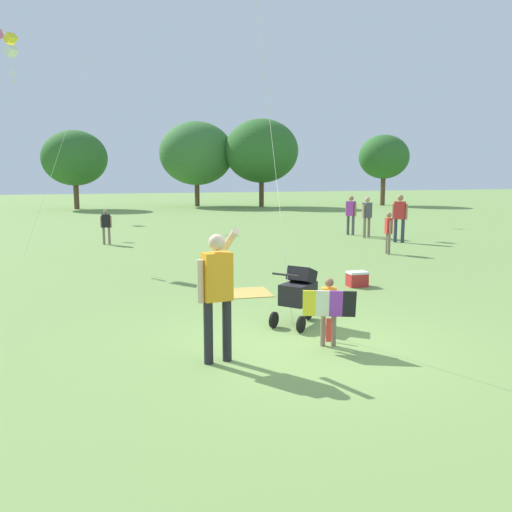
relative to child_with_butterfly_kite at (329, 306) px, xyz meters
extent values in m
plane|color=#75994C|center=(-0.29, 0.13, -0.64)|extent=(120.00, 120.00, 0.00)
cylinder|color=brown|center=(-4.37, 33.29, 0.24)|extent=(0.36, 0.36, 1.75)
ellipsoid|color=#2D6628|center=(-4.37, 33.29, 2.90)|extent=(4.47, 4.02, 3.80)
cylinder|color=brown|center=(4.32, 34.07, 0.23)|extent=(0.36, 0.36, 1.73)
ellipsoid|color=#387033|center=(4.32, 34.07, 3.32)|extent=(5.55, 4.99, 4.71)
cylinder|color=brown|center=(8.85, 32.23, 0.32)|extent=(0.36, 0.36, 1.91)
ellipsoid|color=#2D6628|center=(8.85, 32.23, 3.48)|extent=(5.50, 4.95, 4.67)
cylinder|color=brown|center=(18.33, 31.04, 0.44)|extent=(0.36, 0.36, 2.15)
ellipsoid|color=#2D6628|center=(18.33, 31.04, 3.09)|extent=(3.94, 3.54, 3.35)
cylinder|color=#7F705B|center=(0.09, 0.00, -0.38)|extent=(0.08, 0.08, 0.52)
cylinder|color=#7F705B|center=(-0.06, 0.06, -0.38)|extent=(0.08, 0.08, 0.52)
cube|color=orange|center=(0.01, 0.03, 0.08)|extent=(0.26, 0.22, 0.39)
cylinder|color=brown|center=(0.15, -0.02, 0.05)|extent=(0.06, 0.06, 0.35)
cylinder|color=brown|center=(-0.12, 0.09, 0.05)|extent=(0.06, 0.06, 0.35)
sphere|color=brown|center=(0.01, 0.03, 0.35)|extent=(0.13, 0.13, 0.13)
cube|color=black|center=(0.22, -0.24, 0.07)|extent=(0.24, 0.21, 0.42)
cube|color=purple|center=(0.04, -0.17, 0.07)|extent=(0.24, 0.21, 0.42)
cube|color=white|center=(-0.14, -0.10, 0.07)|extent=(0.24, 0.21, 0.42)
cube|color=yellow|center=(-0.33, -0.02, 0.07)|extent=(0.24, 0.21, 0.42)
cube|color=red|center=(-0.06, -0.15, -0.33)|extent=(0.08, 0.04, 0.36)
cylinder|color=#232328|center=(-1.89, -0.21, -0.19)|extent=(0.13, 0.13, 0.89)
cylinder|color=#232328|center=(-1.62, -0.17, -0.19)|extent=(0.13, 0.13, 0.89)
cube|color=orange|center=(-1.76, -0.19, 0.58)|extent=(0.42, 0.30, 0.66)
cylinder|color=beige|center=(-2.00, -0.23, 0.54)|extent=(0.10, 0.10, 0.59)
cylinder|color=beige|center=(-1.54, -0.01, 1.04)|extent=(0.18, 0.55, 0.42)
sphere|color=beige|center=(-1.76, -0.19, 1.05)|extent=(0.23, 0.23, 0.23)
cylinder|color=black|center=(0.30, 1.54, -0.50)|extent=(0.24, 0.22, 0.28)
cylinder|color=black|center=(-0.47, 1.20, -0.50)|extent=(0.24, 0.22, 0.28)
cylinder|color=black|center=(-0.13, 0.81, -0.50)|extent=(0.24, 0.22, 0.28)
cube|color=black|center=(-0.01, 1.26, -0.08)|extent=(0.77, 0.75, 0.36)
cube|color=black|center=(0.08, 1.34, 0.22)|extent=(0.59, 0.59, 0.35)
cylinder|color=black|center=(-0.36, 0.95, 0.32)|extent=(0.35, 0.39, 0.04)
cylinder|color=silver|center=(-0.79, 0.65, 3.20)|extent=(1.44, 1.38, 7.68)
cube|color=yellow|center=(-5.46, 11.09, 5.90)|extent=(0.44, 0.44, 0.33)
cube|color=white|center=(-5.46, 11.09, 5.54)|extent=(0.44, 0.44, 0.33)
cube|color=white|center=(-5.51, 11.10, 5.12)|extent=(0.09, 0.09, 0.14)
cube|color=white|center=(-5.45, 11.05, 4.90)|extent=(0.08, 0.08, 0.14)
cube|color=white|center=(-5.43, 11.05, 4.68)|extent=(0.07, 0.07, 0.14)
cylinder|color=silver|center=(-4.24, 9.68, 2.45)|extent=(2.46, 2.85, 6.17)
cylinder|color=#7F705B|center=(5.74, 8.30, -0.30)|extent=(0.10, 0.10, 0.66)
cylinder|color=#7F705B|center=(5.69, 8.09, -0.30)|extent=(0.10, 0.10, 0.66)
cube|color=red|center=(5.71, 8.20, 0.27)|extent=(0.24, 0.32, 0.50)
cylinder|color=#A37556|center=(5.75, 8.37, 0.24)|extent=(0.07, 0.07, 0.44)
cylinder|color=#A37556|center=(5.67, 8.02, 0.24)|extent=(0.07, 0.07, 0.44)
sphere|color=#A37556|center=(5.71, 8.20, 0.62)|extent=(0.17, 0.17, 0.17)
cylinder|color=#4C4C51|center=(7.03, 13.34, -0.23)|extent=(0.12, 0.12, 0.80)
cylinder|color=#4C4C51|center=(6.90, 13.55, -0.23)|extent=(0.12, 0.12, 0.80)
cube|color=purple|center=(6.97, 13.45, 0.47)|extent=(0.36, 0.41, 0.60)
cylinder|color=#A37556|center=(7.07, 13.26, 0.43)|extent=(0.09, 0.09, 0.53)
cylinder|color=#A37556|center=(6.86, 13.64, 0.43)|extent=(0.09, 0.09, 0.53)
sphere|color=#A37556|center=(6.97, 13.45, 0.89)|extent=(0.21, 0.21, 0.21)
cylinder|color=#7F705B|center=(7.27, 12.42, -0.23)|extent=(0.12, 0.12, 0.80)
cylinder|color=#7F705B|center=(7.03, 12.34, -0.23)|extent=(0.12, 0.12, 0.80)
cube|color=#4C4C56|center=(7.15, 12.38, 0.47)|extent=(0.40, 0.32, 0.60)
cylinder|color=tan|center=(7.36, 12.46, 0.42)|extent=(0.09, 0.09, 0.53)
cylinder|color=tan|center=(6.95, 12.31, 0.42)|extent=(0.09, 0.09, 0.53)
sphere|color=tan|center=(7.15, 12.38, 0.89)|extent=(0.21, 0.21, 0.21)
cylinder|color=#33384C|center=(7.51, 10.80, -0.20)|extent=(0.13, 0.13, 0.87)
cylinder|color=#33384C|center=(7.71, 10.61, -0.20)|extent=(0.13, 0.13, 0.87)
cube|color=red|center=(7.61, 10.71, 0.57)|extent=(0.44, 0.43, 0.66)
cylinder|color=#A37556|center=(7.44, 10.87, 0.52)|extent=(0.09, 0.09, 0.58)
cylinder|color=#A37556|center=(7.79, 10.54, 0.52)|extent=(0.09, 0.09, 0.58)
sphere|color=#A37556|center=(7.61, 10.71, 1.03)|extent=(0.23, 0.23, 0.23)
cylinder|color=#7F705B|center=(-2.99, 13.21, -0.32)|extent=(0.09, 0.09, 0.63)
cylinder|color=#7F705B|center=(-2.80, 13.16, -0.32)|extent=(0.09, 0.09, 0.63)
cube|color=black|center=(-2.90, 13.19, 0.23)|extent=(0.31, 0.23, 0.47)
cylinder|color=#A37556|center=(-3.06, 13.23, 0.19)|extent=(0.07, 0.07, 0.42)
cylinder|color=#A37556|center=(-2.73, 13.14, 0.19)|extent=(0.07, 0.07, 0.42)
sphere|color=#A37556|center=(-2.90, 13.19, 0.56)|extent=(0.16, 0.16, 0.16)
cube|color=gold|center=(-0.38, 3.96, -0.63)|extent=(1.46, 1.13, 0.02)
cube|color=red|center=(2.46, 3.91, -0.49)|extent=(0.44, 0.32, 0.30)
cube|color=white|center=(2.46, 3.91, -0.31)|extent=(0.45, 0.33, 0.05)
camera|label=1|loc=(-3.36, -7.45, 2.01)|focal=38.77mm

